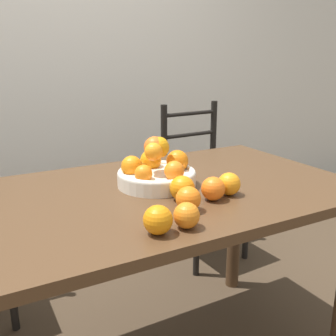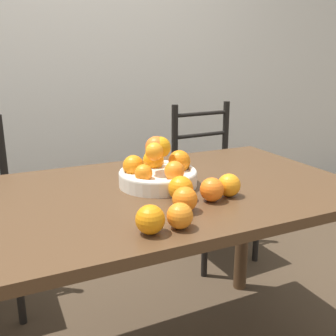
{
  "view_description": "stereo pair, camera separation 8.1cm",
  "coord_description": "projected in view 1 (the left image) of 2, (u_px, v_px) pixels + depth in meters",
  "views": [
    {
      "loc": [
        -0.55,
        -1.18,
        1.24
      ],
      "look_at": [
        0.08,
        -0.04,
        0.87
      ],
      "focal_mm": 42.0,
      "sensor_mm": 36.0,
      "label": 1
    },
    {
      "loc": [
        -0.48,
        -1.22,
        1.24
      ],
      "look_at": [
        0.08,
        -0.04,
        0.87
      ],
      "focal_mm": 42.0,
      "sensor_mm": 36.0,
      "label": 2
    }
  ],
  "objects": [
    {
      "name": "orange_loose_1",
      "position": [
        188.0,
        199.0,
        1.2
      ],
      "size": [
        0.08,
        0.08,
        0.08
      ],
      "color": "orange",
      "rests_on": "dining_table"
    },
    {
      "name": "orange_loose_0",
      "position": [
        229.0,
        184.0,
        1.34
      ],
      "size": [
        0.08,
        0.08,
        0.08
      ],
      "color": "orange",
      "rests_on": "dining_table"
    },
    {
      "name": "orange_loose_2",
      "position": [
        187.0,
        215.0,
        1.08
      ],
      "size": [
        0.07,
        0.07,
        0.07
      ],
      "color": "orange",
      "rests_on": "dining_table"
    },
    {
      "name": "orange_loose_5",
      "position": [
        213.0,
        189.0,
        1.29
      ],
      "size": [
        0.08,
        0.08,
        0.08
      ],
      "color": "orange",
      "rests_on": "dining_table"
    },
    {
      "name": "fruit_bowl",
      "position": [
        157.0,
        170.0,
        1.44
      ],
      "size": [
        0.29,
        0.29,
        0.18
      ],
      "color": "silver",
      "rests_on": "dining_table"
    },
    {
      "name": "orange_loose_4",
      "position": [
        182.0,
        188.0,
        1.29
      ],
      "size": [
        0.08,
        0.08,
        0.08
      ],
      "color": "orange",
      "rests_on": "dining_table"
    },
    {
      "name": "dining_table",
      "position": [
        143.0,
        221.0,
        1.41
      ],
      "size": [
        1.56,
        0.85,
        0.78
      ],
      "color": "#4C331E",
      "rests_on": "ground_plane"
    },
    {
      "name": "chair_right",
      "position": [
        202.0,
        182.0,
        2.45
      ],
      "size": [
        0.44,
        0.42,
        0.96
      ],
      "rotation": [
        0.0,
        0.0,
        0.05
      ],
      "color": "black",
      "rests_on": "ground_plane"
    },
    {
      "name": "wall_back",
      "position": [
        41.0,
        46.0,
        2.5
      ],
      "size": [
        8.0,
        0.06,
        2.6
      ],
      "color": "silver",
      "rests_on": "ground_plane"
    },
    {
      "name": "orange_loose_3",
      "position": [
        158.0,
        220.0,
        1.04
      ],
      "size": [
        0.08,
        0.08,
        0.08
      ],
      "color": "orange",
      "rests_on": "dining_table"
    }
  ]
}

